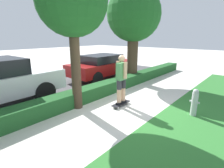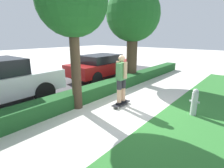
{
  "view_description": "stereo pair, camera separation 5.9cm",
  "coord_description": "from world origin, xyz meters",
  "px_view_note": "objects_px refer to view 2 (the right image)",
  "views": [
    {
      "loc": [
        -4.31,
        -3.11,
        2.33
      ],
      "look_at": [
        0.08,
        0.6,
        0.75
      ],
      "focal_mm": 28.0,
      "sensor_mm": 36.0,
      "label": 1
    },
    {
      "loc": [
        -4.35,
        -3.07,
        2.33
      ],
      "look_at": [
        0.08,
        0.6,
        0.75
      ],
      "focal_mm": 28.0,
      "sensor_mm": 36.0,
      "label": 2
    }
  ],
  "objects_px": {
    "parked_car_middle": "(102,66)",
    "fire_hydrant": "(194,102)",
    "skateboard": "(121,104)",
    "tree_mid": "(72,2)",
    "skater_person": "(121,78)",
    "tree_far": "(133,16)"
  },
  "relations": [
    {
      "from": "skateboard",
      "to": "tree_mid",
      "type": "height_order",
      "value": "tree_mid"
    },
    {
      "from": "skater_person",
      "to": "tree_far",
      "type": "bearing_deg",
      "value": 27.84
    },
    {
      "from": "skateboard",
      "to": "tree_mid",
      "type": "xyz_separation_m",
      "value": [
        -1.06,
        1.02,
        3.19
      ]
    },
    {
      "from": "tree_mid",
      "to": "fire_hydrant",
      "type": "distance_m",
      "value": 4.64
    },
    {
      "from": "tree_mid",
      "to": "parked_car_middle",
      "type": "distance_m",
      "value": 4.94
    },
    {
      "from": "skater_person",
      "to": "parked_car_middle",
      "type": "relative_size",
      "value": 0.41
    },
    {
      "from": "fire_hydrant",
      "to": "tree_mid",
      "type": "bearing_deg",
      "value": 120.59
    },
    {
      "from": "parked_car_middle",
      "to": "fire_hydrant",
      "type": "relative_size",
      "value": 4.85
    },
    {
      "from": "tree_mid",
      "to": "fire_hydrant",
      "type": "xyz_separation_m",
      "value": [
        1.87,
        -3.16,
        -2.85
      ]
    },
    {
      "from": "skateboard",
      "to": "tree_far",
      "type": "distance_m",
      "value": 4.66
    },
    {
      "from": "tree_mid",
      "to": "tree_far",
      "type": "bearing_deg",
      "value": 7.9
    },
    {
      "from": "skateboard",
      "to": "skater_person",
      "type": "bearing_deg",
      "value": 0.0
    },
    {
      "from": "skater_person",
      "to": "skateboard",
      "type": "bearing_deg",
      "value": 180.0
    },
    {
      "from": "tree_far",
      "to": "fire_hydrant",
      "type": "distance_m",
      "value": 5.18
    },
    {
      "from": "parked_car_middle",
      "to": "fire_hydrant",
      "type": "distance_m",
      "value": 5.68
    },
    {
      "from": "tree_far",
      "to": "parked_car_middle",
      "type": "xyz_separation_m",
      "value": [
        -0.47,
        1.68,
        -2.54
      ]
    },
    {
      "from": "skateboard",
      "to": "tree_far",
      "type": "bearing_deg",
      "value": 27.84
    },
    {
      "from": "tree_mid",
      "to": "fire_hydrant",
      "type": "height_order",
      "value": "tree_mid"
    },
    {
      "from": "skater_person",
      "to": "fire_hydrant",
      "type": "xyz_separation_m",
      "value": [
        0.81,
        -2.13,
        -0.55
      ]
    },
    {
      "from": "skater_person",
      "to": "fire_hydrant",
      "type": "height_order",
      "value": "skater_person"
    },
    {
      "from": "parked_car_middle",
      "to": "skater_person",
      "type": "bearing_deg",
      "value": -127.63
    },
    {
      "from": "tree_mid",
      "to": "tree_far",
      "type": "relative_size",
      "value": 0.94
    }
  ]
}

